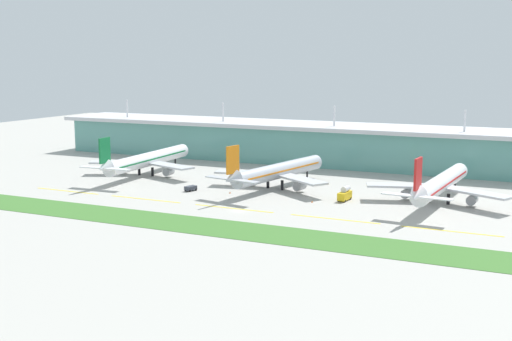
{
  "coord_description": "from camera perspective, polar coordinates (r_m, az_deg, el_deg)",
  "views": [
    {
      "loc": [
        88.31,
        -179.2,
        46.88
      ],
      "look_at": [
        -9.8,
        34.78,
        7.0
      ],
      "focal_mm": 45.34,
      "sensor_mm": 36.0,
      "label": 1
    }
  ],
  "objects": [
    {
      "name": "ground_plane",
      "position": [
        205.21,
        -1.56,
        -3.59
      ],
      "size": [
        600.0,
        600.0,
        0.0
      ],
      "primitive_type": "plane",
      "color": "#A8A59E"
    },
    {
      "name": "terminal_building",
      "position": [
        298.15,
        7.21,
        2.3
      ],
      "size": [
        288.0,
        34.0,
        27.22
      ],
      "color": "#5B9E93",
      "rests_on": "ground"
    },
    {
      "name": "airliner_near",
      "position": [
        272.3,
        -9.56,
        0.94
      ],
      "size": [
        48.76,
        68.53,
        18.9
      ],
      "color": "silver",
      "rests_on": "ground"
    },
    {
      "name": "airliner_middle",
      "position": [
        240.17,
        1.89,
        -0.08
      ],
      "size": [
        47.84,
        62.78,
        18.9
      ],
      "color": "#ADB2BC",
      "rests_on": "ground"
    },
    {
      "name": "airliner_far",
      "position": [
        224.51,
        15.95,
        -1.13
      ],
      "size": [
        48.63,
        66.35,
        18.9
      ],
      "color": "white",
      "rests_on": "ground"
    },
    {
      "name": "taxiway_stripe_west",
      "position": [
        246.16,
        -16.31,
        -1.75
      ],
      "size": [
        28.0,
        0.7,
        0.04
      ],
      "primitive_type": "cube",
      "color": "yellow",
      "rests_on": "ground"
    },
    {
      "name": "taxiway_stripe_mid_west",
      "position": [
        225.65,
        -9.75,
        -2.51
      ],
      "size": [
        28.0,
        0.7,
        0.04
      ],
      "primitive_type": "cube",
      "color": "yellow",
      "rests_on": "ground"
    },
    {
      "name": "taxiway_stripe_centre",
      "position": [
        208.7,
        -2.0,
        -3.37
      ],
      "size": [
        28.0,
        0.7,
        0.04
      ],
      "primitive_type": "cube",
      "color": "yellow",
      "rests_on": "ground"
    },
    {
      "name": "taxiway_stripe_mid_east",
      "position": [
        196.22,
        6.94,
        -4.27
      ],
      "size": [
        28.0,
        0.7,
        0.04
      ],
      "primitive_type": "cube",
      "color": "yellow",
      "rests_on": "ground"
    },
    {
      "name": "taxiway_stripe_east",
      "position": [
        189.1,
        16.83,
        -5.15
      ],
      "size": [
        28.0,
        0.7,
        0.04
      ],
      "primitive_type": "cube",
      "color": "yellow",
      "rests_on": "ground"
    },
    {
      "name": "grass_verge",
      "position": [
        186.93,
        -4.45,
        -4.92
      ],
      "size": [
        300.0,
        18.0,
        0.1
      ],
      "primitive_type": "cube",
      "color": "#3D702D",
      "rests_on": "ground"
    },
    {
      "name": "pushback_tug",
      "position": [
        237.47,
        -5.78,
        -1.55
      ],
      "size": [
        3.56,
        4.9,
        1.85
      ],
      "color": "#333842",
      "rests_on": "ground"
    },
    {
      "name": "fuel_truck",
      "position": [
        222.02,
        7.85,
        -2.07
      ],
      "size": [
        3.28,
        7.42,
        4.95
      ],
      "color": "gold",
      "rests_on": "ground"
    },
    {
      "name": "safety_cone_left_wingtip",
      "position": [
        217.94,
        4.97,
        -2.75
      ],
      "size": [
        0.56,
        0.56,
        0.7
      ],
      "primitive_type": "cone",
      "color": "orange",
      "rests_on": "ground"
    },
    {
      "name": "safety_cone_nose_front",
      "position": [
        232.33,
        -2.31,
        -1.95
      ],
      "size": [
        0.56,
        0.56,
        0.7
      ],
      "primitive_type": "cone",
      "color": "orange",
      "rests_on": "ground"
    }
  ]
}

